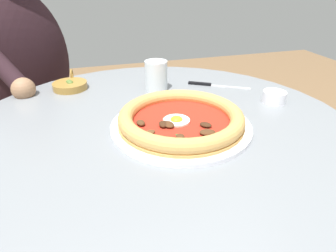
{
  "coord_description": "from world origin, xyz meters",
  "views": [
    {
      "loc": [
        0.16,
        0.62,
        1.05
      ],
      "look_at": [
        -0.02,
        0.0,
        0.7
      ],
      "focal_mm": 31.53,
      "sensor_mm": 36.0,
      "label": 1
    }
  ],
  "objects_px": {
    "pizza_on_plate": "(181,120)",
    "olive_pan": "(70,85)",
    "ramekin_capers": "(274,96)",
    "steak_knife": "(209,85)",
    "diner_person": "(33,107)",
    "water_glass": "(156,77)",
    "dining_table": "(159,168)",
    "cafe_chair_diner": "(20,104)"
  },
  "relations": [
    {
      "from": "pizza_on_plate",
      "to": "olive_pan",
      "type": "height_order",
      "value": "same"
    },
    {
      "from": "ramekin_capers",
      "to": "pizza_on_plate",
      "type": "bearing_deg",
      "value": 13.09
    },
    {
      "from": "steak_knife",
      "to": "diner_person",
      "type": "distance_m",
      "value": 0.76
    },
    {
      "from": "water_glass",
      "to": "olive_pan",
      "type": "relative_size",
      "value": 0.7
    },
    {
      "from": "pizza_on_plate",
      "to": "steak_knife",
      "type": "bearing_deg",
      "value": -126.33
    },
    {
      "from": "ramekin_capers",
      "to": "water_glass",
      "type": "bearing_deg",
      "value": -32.72
    },
    {
      "from": "olive_pan",
      "to": "diner_person",
      "type": "bearing_deg",
      "value": -60.09
    },
    {
      "from": "olive_pan",
      "to": "dining_table",
      "type": "bearing_deg",
      "value": 122.97
    },
    {
      "from": "ramekin_capers",
      "to": "steak_knife",
      "type": "bearing_deg",
      "value": -55.72
    },
    {
      "from": "ramekin_capers",
      "to": "cafe_chair_diner",
      "type": "bearing_deg",
      "value": -41.26
    },
    {
      "from": "dining_table",
      "to": "ramekin_capers",
      "type": "xyz_separation_m",
      "value": [
        -0.35,
        -0.04,
        0.15
      ]
    },
    {
      "from": "water_glass",
      "to": "pizza_on_plate",
      "type": "bearing_deg",
      "value": 88.59
    },
    {
      "from": "water_glass",
      "to": "olive_pan",
      "type": "distance_m",
      "value": 0.28
    },
    {
      "from": "steak_knife",
      "to": "cafe_chair_diner",
      "type": "bearing_deg",
      "value": -37.73
    },
    {
      "from": "ramekin_capers",
      "to": "olive_pan",
      "type": "distance_m",
      "value": 0.62
    },
    {
      "from": "ramekin_capers",
      "to": "cafe_chair_diner",
      "type": "xyz_separation_m",
      "value": [
        0.81,
        -0.71,
        -0.23
      ]
    },
    {
      "from": "diner_person",
      "to": "pizza_on_plate",
      "type": "bearing_deg",
      "value": 123.4
    },
    {
      "from": "water_glass",
      "to": "ramekin_capers",
      "type": "distance_m",
      "value": 0.35
    },
    {
      "from": "water_glass",
      "to": "ramekin_capers",
      "type": "height_order",
      "value": "water_glass"
    },
    {
      "from": "water_glass",
      "to": "cafe_chair_diner",
      "type": "distance_m",
      "value": 0.77
    },
    {
      "from": "steak_knife",
      "to": "olive_pan",
      "type": "relative_size",
      "value": 1.36
    },
    {
      "from": "steak_knife",
      "to": "ramekin_capers",
      "type": "relative_size",
      "value": 2.73
    },
    {
      "from": "olive_pan",
      "to": "diner_person",
      "type": "distance_m",
      "value": 0.41
    },
    {
      "from": "dining_table",
      "to": "steak_knife",
      "type": "height_order",
      "value": "steak_knife"
    },
    {
      "from": "dining_table",
      "to": "diner_person",
      "type": "relative_size",
      "value": 0.82
    },
    {
      "from": "steak_knife",
      "to": "ramekin_capers",
      "type": "height_order",
      "value": "ramekin_capers"
    },
    {
      "from": "water_glass",
      "to": "olive_pan",
      "type": "xyz_separation_m",
      "value": [
        0.26,
        -0.08,
        -0.03
      ]
    },
    {
      "from": "ramekin_capers",
      "to": "olive_pan",
      "type": "xyz_separation_m",
      "value": [
        0.56,
        -0.28,
        -0.01
      ]
    },
    {
      "from": "dining_table",
      "to": "pizza_on_plate",
      "type": "distance_m",
      "value": 0.16
    },
    {
      "from": "water_glass",
      "to": "steak_knife",
      "type": "xyz_separation_m",
      "value": [
        -0.18,
        0.01,
        -0.04
      ]
    },
    {
      "from": "cafe_chair_diner",
      "to": "ramekin_capers",
      "type": "bearing_deg",
      "value": 138.74
    },
    {
      "from": "diner_person",
      "to": "olive_pan",
      "type": "bearing_deg",
      "value": 119.91
    },
    {
      "from": "water_glass",
      "to": "diner_person",
      "type": "xyz_separation_m",
      "value": [
        0.44,
        -0.4,
        -0.21
      ]
    },
    {
      "from": "dining_table",
      "to": "diner_person",
      "type": "xyz_separation_m",
      "value": [
        0.39,
        -0.63,
        -0.04
      ]
    },
    {
      "from": "steak_knife",
      "to": "olive_pan",
      "type": "bearing_deg",
      "value": -12.67
    },
    {
      "from": "cafe_chair_diner",
      "to": "diner_person",
      "type": "bearing_deg",
      "value": 120.68
    },
    {
      "from": "dining_table",
      "to": "olive_pan",
      "type": "bearing_deg",
      "value": -57.03
    },
    {
      "from": "dining_table",
      "to": "cafe_chair_diner",
      "type": "bearing_deg",
      "value": -58.65
    },
    {
      "from": "pizza_on_plate",
      "to": "cafe_chair_diner",
      "type": "height_order",
      "value": "cafe_chair_diner"
    },
    {
      "from": "dining_table",
      "to": "water_glass",
      "type": "bearing_deg",
      "value": -103.33
    },
    {
      "from": "olive_pan",
      "to": "cafe_chair_diner",
      "type": "xyz_separation_m",
      "value": [
        0.25,
        -0.44,
        -0.22
      ]
    },
    {
      "from": "ramekin_capers",
      "to": "cafe_chair_diner",
      "type": "distance_m",
      "value": 1.1
    }
  ]
}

